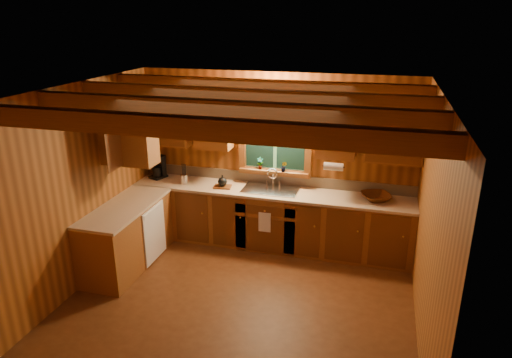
{
  "coord_description": "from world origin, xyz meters",
  "views": [
    {
      "loc": [
        1.51,
        -4.65,
        3.37
      ],
      "look_at": [
        0.0,
        0.8,
        1.35
      ],
      "focal_mm": 32.39,
      "sensor_mm": 36.0,
      "label": 1
    }
  ],
  "objects": [
    {
      "name": "coffee_maker",
      "position": [
        -1.87,
        1.69,
        1.08
      ],
      "size": [
        0.2,
        0.26,
        0.36
      ],
      "rotation": [
        0.0,
        0.0,
        -0.37
      ],
      "color": "black",
      "rests_on": "countertop"
    },
    {
      "name": "countertop",
      "position": [
        -0.48,
        1.29,
        0.88
      ],
      "size": [
        4.2,
        2.24,
        0.04
      ],
      "color": "tan",
      "rests_on": "base_cabinets"
    },
    {
      "name": "potted_plant_left",
      "position": [
        -0.22,
        1.82,
        1.24
      ],
      "size": [
        0.12,
        0.09,
        0.19
      ],
      "primitive_type": "imported",
      "rotation": [
        0.0,
        0.0,
        0.29
      ],
      "color": "#5B3013",
      "rests_on": "window_sill"
    },
    {
      "name": "base_cabinets",
      "position": [
        -0.49,
        1.28,
        0.43
      ],
      "size": [
        4.2,
        2.22,
        0.86
      ],
      "color": "brown",
      "rests_on": "ground"
    },
    {
      "name": "cutting_board",
      "position": [
        -0.72,
        1.51,
        0.91
      ],
      "size": [
        0.28,
        0.22,
        0.02
      ],
      "primitive_type": "cube",
      "rotation": [
        0.0,
        0.0,
        0.13
      ],
      "color": "#5B3013",
      "rests_on": "countertop"
    },
    {
      "name": "sink",
      "position": [
        0.0,
        1.6,
        0.86
      ],
      "size": [
        0.82,
        0.48,
        0.43
      ],
      "color": "silver",
      "rests_on": "countertop"
    },
    {
      "name": "ceiling_beams",
      "position": [
        0.0,
        0.0,
        2.49
      ],
      "size": [
        4.2,
        2.54,
        0.18
      ],
      "color": "brown",
      "rests_on": "room"
    },
    {
      "name": "backsplash",
      "position": [
        0.0,
        1.89,
        0.98
      ],
      "size": [
        4.2,
        0.02,
        0.16
      ],
      "primitive_type": "cube",
      "color": "tan",
      "rests_on": "room"
    },
    {
      "name": "window",
      "position": [
        0.0,
        1.87,
        1.53
      ],
      "size": [
        1.12,
        0.08,
        1.0
      ],
      "color": "brown",
      "rests_on": "room"
    },
    {
      "name": "paper_towel_roll",
      "position": [
        0.92,
        1.53,
        1.37
      ],
      "size": [
        0.27,
        0.11,
        0.11
      ],
      "primitive_type": "cylinder",
      "rotation": [
        0.0,
        1.57,
        0.0
      ],
      "color": "white",
      "rests_on": "upper_cabinets"
    },
    {
      "name": "teakettle",
      "position": [
        -0.72,
        1.51,
        0.99
      ],
      "size": [
        0.14,
        0.14,
        0.18
      ],
      "rotation": [
        0.0,
        0.0,
        -0.21
      ],
      "color": "black",
      "rests_on": "cutting_board"
    },
    {
      "name": "dish_towel",
      "position": [
        0.0,
        1.26,
        0.52
      ],
      "size": [
        0.18,
        0.01,
        0.3
      ],
      "primitive_type": "cube",
      "color": "white",
      "rests_on": "base_cabinets"
    },
    {
      "name": "window_sill",
      "position": [
        0.0,
        1.82,
        1.12
      ],
      "size": [
        1.06,
        0.14,
        0.04
      ],
      "primitive_type": "cube",
      "color": "brown",
      "rests_on": "room"
    },
    {
      "name": "potted_plant_right",
      "position": [
        0.16,
        1.79,
        1.22
      ],
      "size": [
        0.1,
        0.08,
        0.17
      ],
      "primitive_type": "imported",
      "rotation": [
        0.0,
        0.0,
        -0.13
      ],
      "color": "#5B3013",
      "rests_on": "window_sill"
    },
    {
      "name": "dishwasher_panel",
      "position": [
        -1.47,
        0.68,
        0.43
      ],
      "size": [
        0.02,
        0.6,
        0.8
      ],
      "primitive_type": "cube",
      "color": "white",
      "rests_on": "base_cabinets"
    },
    {
      "name": "room",
      "position": [
        0.0,
        0.0,
        1.3
      ],
      "size": [
        4.2,
        4.2,
        4.2
      ],
      "color": "#562E14",
      "rests_on": "ground"
    },
    {
      "name": "utensil_crock",
      "position": [
        -1.36,
        1.53,
        0.98
      ],
      "size": [
        0.11,
        0.11,
        0.32
      ],
      "rotation": [
        0.0,
        0.0,
        -0.1
      ],
      "color": "silver",
      "rests_on": "countertop"
    },
    {
      "name": "wicker_basket",
      "position": [
        1.53,
        1.61,
        0.95
      ],
      "size": [
        0.53,
        0.53,
        0.1
      ],
      "primitive_type": "imported",
      "rotation": [
        0.0,
        0.0,
        0.4
      ],
      "color": "#48230C",
      "rests_on": "countertop"
    },
    {
      "name": "wall_sconce",
      "position": [
        0.0,
        1.75,
        2.16
      ],
      "size": [
        0.45,
        0.21,
        0.17
      ],
      "color": "black",
      "rests_on": "room"
    },
    {
      "name": "upper_cabinets",
      "position": [
        -0.56,
        1.42,
        1.84
      ],
      "size": [
        4.19,
        1.77,
        0.78
      ],
      "color": "brown",
      "rests_on": "room"
    }
  ]
}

